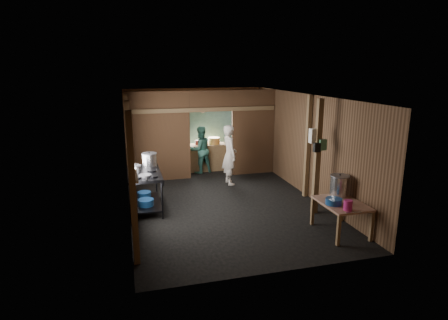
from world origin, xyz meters
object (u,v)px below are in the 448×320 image
object	(u,v)px
gas_range	(145,191)
yellow_tub	(214,141)
stove_pot_large	(150,160)
cook	(230,155)
prep_table	(341,218)
pink_bucket	(348,205)
stock_pot	(339,186)

from	to	relation	value
gas_range	yellow_tub	xyz separation A→B (m)	(2.39, 3.02, 0.50)
stove_pot_large	cook	size ratio (longest dim) A/B	0.21
prep_table	yellow_tub	world-z (taller)	yellow_tub
prep_table	cook	world-z (taller)	cook
gas_range	cook	world-z (taller)	cook
yellow_tub	pink_bucket	bearing A→B (deg)	-78.28
stock_pot	pink_bucket	distance (m)	0.84
stock_pot	gas_range	bearing A→B (deg)	153.25
gas_range	yellow_tub	bearing A→B (deg)	51.62
prep_table	stove_pot_large	size ratio (longest dim) A/B	3.02
yellow_tub	cook	size ratio (longest dim) A/B	0.23
gas_range	cook	size ratio (longest dim) A/B	0.91
stock_pot	yellow_tub	size ratio (longest dim) A/B	1.20
stove_pot_large	yellow_tub	xyz separation A→B (m)	(2.22, 2.58, -0.11)
prep_table	stove_pot_large	distance (m)	4.56
pink_bucket	gas_range	bearing A→B (deg)	142.67
stove_pot_large	gas_range	bearing A→B (deg)	-111.02
stock_pot	prep_table	bearing A→B (deg)	-112.89
pink_bucket	cook	bearing A→B (deg)	105.28
gas_range	prep_table	world-z (taller)	gas_range
prep_table	pink_bucket	world-z (taller)	pink_bucket
gas_range	cook	bearing A→B (deg)	29.78
stove_pot_large	stock_pot	xyz separation A→B (m)	(3.70, -2.39, -0.21)
stove_pot_large	pink_bucket	bearing A→B (deg)	-42.92
prep_table	pink_bucket	bearing A→B (deg)	-107.49
prep_table	pink_bucket	size ratio (longest dim) A/B	5.54
cook	gas_range	bearing A→B (deg)	116.36
stove_pot_large	cook	world-z (taller)	cook
stove_pot_large	stock_pot	distance (m)	4.42
stove_pot_large	cook	bearing A→B (deg)	22.84
pink_bucket	cook	distance (m)	4.29
stock_pot	cook	bearing A→B (deg)	112.91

